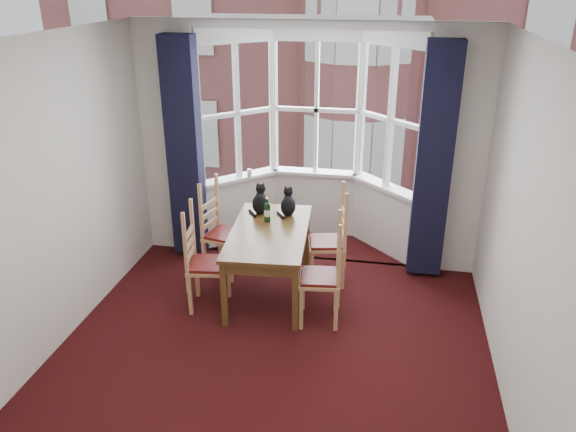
% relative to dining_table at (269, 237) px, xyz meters
% --- Properties ---
extents(floor, '(4.50, 4.50, 0.00)m').
position_rel_dining_table_xyz_m(floor, '(0.25, -1.34, -0.66)').
color(floor, black).
rests_on(floor, ground).
extents(ceiling, '(4.50, 4.50, 0.00)m').
position_rel_dining_table_xyz_m(ceiling, '(0.25, -1.34, 2.14)').
color(ceiling, white).
rests_on(ceiling, floor).
extents(wall_left, '(0.00, 4.50, 4.50)m').
position_rel_dining_table_xyz_m(wall_left, '(-1.75, -1.34, 0.74)').
color(wall_left, silver).
rests_on(wall_left, floor).
extents(wall_right, '(0.00, 4.50, 4.50)m').
position_rel_dining_table_xyz_m(wall_right, '(2.25, -1.34, 0.74)').
color(wall_right, silver).
rests_on(wall_right, floor).
extents(wall_back_pier_left, '(0.70, 0.12, 2.80)m').
position_rel_dining_table_xyz_m(wall_back_pier_left, '(-1.40, 0.91, 0.74)').
color(wall_back_pier_left, silver).
rests_on(wall_back_pier_left, floor).
extents(wall_back_pier_right, '(0.70, 0.12, 2.80)m').
position_rel_dining_table_xyz_m(wall_back_pier_right, '(1.90, 0.91, 0.74)').
color(wall_back_pier_right, silver).
rests_on(wall_back_pier_right, floor).
extents(bay_window, '(2.76, 0.94, 2.80)m').
position_rel_dining_table_xyz_m(bay_window, '(0.25, 1.41, 0.74)').
color(bay_window, white).
rests_on(bay_window, floor).
extents(curtain_left, '(0.38, 0.22, 2.60)m').
position_rel_dining_table_xyz_m(curtain_left, '(-1.17, 0.73, 0.69)').
color(curtain_left, black).
rests_on(curtain_left, floor).
extents(curtain_right, '(0.38, 0.22, 2.60)m').
position_rel_dining_table_xyz_m(curtain_right, '(1.67, 0.73, 0.69)').
color(curtain_right, black).
rests_on(curtain_right, floor).
extents(dining_table, '(0.91, 1.55, 0.74)m').
position_rel_dining_table_xyz_m(dining_table, '(0.00, 0.00, 0.00)').
color(dining_table, brown).
rests_on(dining_table, floor).
extents(chair_left_near, '(0.45, 0.47, 0.92)m').
position_rel_dining_table_xyz_m(chair_left_near, '(-0.65, -0.41, -0.18)').
color(chair_left_near, tan).
rests_on(chair_left_near, floor).
extents(chair_left_far, '(0.48, 0.50, 0.92)m').
position_rel_dining_table_xyz_m(chair_left_far, '(-0.69, 0.35, -0.18)').
color(chair_left_far, tan).
rests_on(chair_left_far, floor).
extents(chair_right_near, '(0.45, 0.46, 0.92)m').
position_rel_dining_table_xyz_m(chair_right_near, '(0.70, -0.44, -0.18)').
color(chair_right_near, tan).
rests_on(chair_right_near, floor).
extents(chair_right_far, '(0.47, 0.49, 0.92)m').
position_rel_dining_table_xyz_m(chair_right_far, '(0.67, 0.37, -0.18)').
color(chair_right_far, tan).
rests_on(chair_right_far, floor).
extents(cat_left, '(0.21, 0.28, 0.35)m').
position_rel_dining_table_xyz_m(cat_left, '(-0.20, 0.46, 0.22)').
color(cat_left, black).
rests_on(cat_left, dining_table).
extents(cat_right, '(0.21, 0.26, 0.33)m').
position_rel_dining_table_xyz_m(cat_right, '(0.12, 0.46, 0.21)').
color(cat_right, black).
rests_on(cat_right, dining_table).
extents(wine_bottle, '(0.07, 0.07, 0.28)m').
position_rel_dining_table_xyz_m(wine_bottle, '(-0.07, 0.23, 0.20)').
color(wine_bottle, black).
rests_on(wine_bottle, dining_table).
extents(candle_tall, '(0.06, 0.06, 0.11)m').
position_rel_dining_table_xyz_m(candle_tall, '(-0.53, 1.26, 0.27)').
color(candle_tall, white).
rests_on(candle_tall, bay_window).
extents(street, '(80.00, 80.00, 0.00)m').
position_rel_dining_table_xyz_m(street, '(0.25, 30.91, -6.66)').
color(street, '#333335').
rests_on(street, ground).
extents(tenement_building, '(18.40, 7.80, 15.20)m').
position_rel_dining_table_xyz_m(tenement_building, '(0.25, 12.67, 0.94)').
color(tenement_building, '#934F4C').
rests_on(tenement_building, street).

